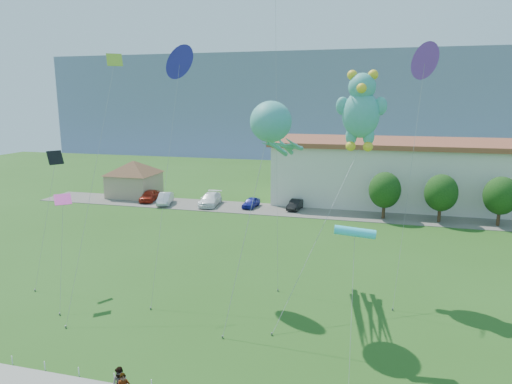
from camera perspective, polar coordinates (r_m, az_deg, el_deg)
ground at (r=24.86m, az=-9.21°, el=-21.80°), size 160.00×160.00×0.00m
parking_strip at (r=56.22m, az=5.35°, el=-2.40°), size 70.00×6.00×0.06m
hill_ridge at (r=139.11m, az=11.37°, el=10.97°), size 160.00×50.00×25.00m
pavilion at (r=66.47m, az=-15.01°, el=2.07°), size 9.20×9.20×5.00m
tree_near at (r=53.83m, az=15.79°, el=0.23°), size 3.60×3.60×5.47m
tree_mid at (r=54.30m, az=22.13°, el=-0.10°), size 3.60×3.60×5.47m
tree_far at (r=55.42m, az=28.28°, el=-0.41°), size 3.60×3.60×5.47m
pedestrian_right at (r=23.25m, az=-16.58°, el=-22.04°), size 0.85×0.69×1.65m
parked_car_red at (r=62.88m, az=-13.15°, el=-0.43°), size 2.26×4.55×1.49m
parked_car_silver at (r=60.60m, az=-11.29°, el=-0.82°), size 2.63×4.65×1.45m
parked_car_white at (r=59.14m, az=-5.75°, el=-0.91°), size 2.63×5.50×1.55m
parked_car_blue at (r=57.75m, az=-0.62°, el=-1.32°), size 1.83×3.71×1.22m
parked_car_black at (r=56.86m, az=4.94°, el=-1.57°), size 1.72×3.86×1.23m
octopus_kite at (r=29.76m, az=2.36°, el=7.56°), size 2.98×11.19×13.49m
teddy_bear_kite at (r=33.84m, az=13.00°, el=10.12°), size 6.02×11.11×15.60m
small_kite_blue at (r=35.21m, az=-9.62°, el=15.11°), size 1.80×7.85×16.92m
small_kite_pink at (r=34.10m, az=-23.03°, el=-1.96°), size 2.46×4.18×7.20m
small_kite_black at (r=37.36m, az=-24.01°, el=2.47°), size 1.29×4.14×9.69m
small_kite_yellow at (r=34.67m, az=-17.95°, el=11.77°), size 1.79×9.70×16.80m
small_kite_purple at (r=35.25m, az=20.28°, el=14.51°), size 2.36×6.89×16.88m
small_kite_cyan at (r=25.20m, az=12.25°, el=-5.04°), size 0.52×6.14×7.00m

